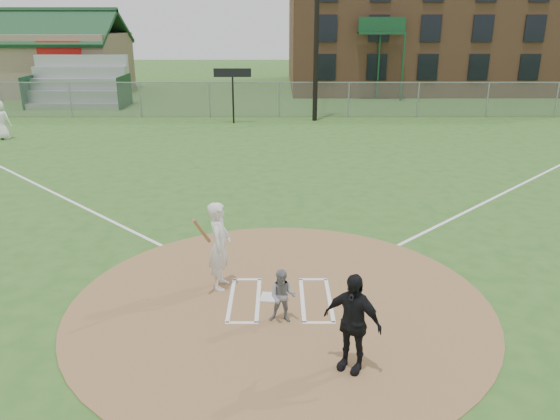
{
  "coord_description": "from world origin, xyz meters",
  "views": [
    {
      "loc": [
        -0.03,
        -9.68,
        5.39
      ],
      "look_at": [
        0.0,
        2.0,
        1.3
      ],
      "focal_mm": 35.0,
      "sensor_mm": 36.0,
      "label": 1
    }
  ],
  "objects_px": {
    "catcher": "(283,296)",
    "ondeck_player": "(1,120)",
    "batter_at_plate": "(220,246)",
    "umpire": "(352,322)",
    "home_plate": "(271,297)"
  },
  "relations": [
    {
      "from": "catcher",
      "to": "ondeck_player",
      "type": "bearing_deg",
      "value": 136.7
    },
    {
      "from": "batter_at_plate",
      "to": "umpire",
      "type": "bearing_deg",
      "value": -50.2
    },
    {
      "from": "catcher",
      "to": "batter_at_plate",
      "type": "xyz_separation_m",
      "value": [
        -1.29,
        1.4,
        0.43
      ]
    },
    {
      "from": "catcher",
      "to": "ondeck_player",
      "type": "relative_size",
      "value": 0.57
    },
    {
      "from": "home_plate",
      "to": "umpire",
      "type": "bearing_deg",
      "value": -60.61
    },
    {
      "from": "catcher",
      "to": "batter_at_plate",
      "type": "bearing_deg",
      "value": 141.07
    },
    {
      "from": "home_plate",
      "to": "catcher",
      "type": "relative_size",
      "value": 0.38
    },
    {
      "from": "home_plate",
      "to": "batter_at_plate",
      "type": "xyz_separation_m",
      "value": [
        -1.06,
        0.5,
        0.93
      ]
    },
    {
      "from": "umpire",
      "to": "ondeck_player",
      "type": "xyz_separation_m",
      "value": [
        -14.27,
        18.11,
        0.05
      ]
    },
    {
      "from": "home_plate",
      "to": "umpire",
      "type": "xyz_separation_m",
      "value": [
        1.33,
        -2.36,
        0.83
      ]
    },
    {
      "from": "catcher",
      "to": "umpire",
      "type": "distance_m",
      "value": 1.85
    },
    {
      "from": "home_plate",
      "to": "ondeck_player",
      "type": "bearing_deg",
      "value": 129.42
    },
    {
      "from": "umpire",
      "to": "ondeck_player",
      "type": "relative_size",
      "value": 0.93
    },
    {
      "from": "catcher",
      "to": "umpire",
      "type": "xyz_separation_m",
      "value": [
        1.09,
        -1.46,
        0.32
      ]
    },
    {
      "from": "home_plate",
      "to": "catcher",
      "type": "height_order",
      "value": "catcher"
    }
  ]
}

